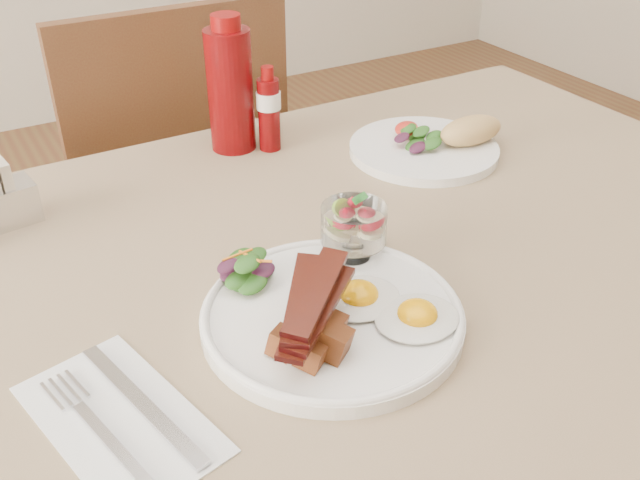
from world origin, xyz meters
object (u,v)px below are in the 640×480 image
fruit_cup (354,225)px  hot_sauce_bottle (269,110)px  second_plate (435,143)px  chair_far (172,194)px  main_plate (332,317)px  ketchup_bottle (230,88)px  table (340,313)px

fruit_cup → hot_sauce_bottle: 0.35m
second_plate → hot_sauce_bottle: hot_sauce_bottle is taller
chair_far → fruit_cup: chair_far is taller
main_plate → hot_sauce_bottle: size_ratio=2.09×
ketchup_bottle → hot_sauce_bottle: bearing=-35.6°
fruit_cup → ketchup_bottle: (0.02, 0.38, 0.04)m
fruit_cup → ketchup_bottle: size_ratio=0.37×
table → fruit_cup: (-0.00, -0.03, 0.15)m
second_plate → table: bearing=-147.9°
main_plate → second_plate: 0.46m
table → main_plate: bearing=-125.9°
chair_far → fruit_cup: size_ratio=11.95×
main_plate → ketchup_bottle: ketchup_bottle is taller
main_plate → table: bearing=54.1°
main_plate → ketchup_bottle: bearing=78.4°
main_plate → chair_far: bearing=84.3°
second_plate → hot_sauce_bottle: size_ratio=1.82×
second_plate → hot_sauce_bottle: (-0.22, 0.14, 0.05)m
second_plate → ketchup_bottle: 0.33m
fruit_cup → ketchup_bottle: 0.38m
table → ketchup_bottle: bearing=87.1°
table → second_plate: size_ratio=5.48×
main_plate → ketchup_bottle: (0.09, 0.46, 0.09)m
main_plate → second_plate: bearing=38.3°
chair_far → ketchup_bottle: ketchup_bottle is taller
chair_far → fruit_cup: (-0.00, -0.69, 0.29)m
chair_far → second_plate: chair_far is taller
ketchup_bottle → chair_far: bearing=93.3°
hot_sauce_bottle → main_plate: bearing=-108.4°
table → main_plate: (-0.08, -0.11, 0.10)m
chair_far → ketchup_bottle: bearing=-86.7°
chair_far → main_plate: chair_far is taller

